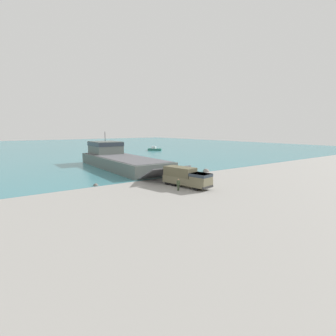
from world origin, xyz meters
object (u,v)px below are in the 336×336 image
landing_craft (118,158)px  moored_boat_a (155,149)px  military_truck (186,177)px  soldier_on_ramp (178,184)px

landing_craft → moored_boat_a: (31.13, 32.93, -1.39)m
moored_boat_a → military_truck: bearing=14.1°
soldier_on_ramp → military_truck: bearing=121.1°
military_truck → soldier_on_ramp: military_truck is taller
military_truck → moored_boat_a: bearing=140.5°
landing_craft → soldier_on_ramp: bearing=-95.9°
military_truck → landing_craft: bearing=167.5°
soldier_on_ramp → landing_craft: bearing=177.5°
soldier_on_ramp → moored_boat_a: bearing=154.5°
landing_craft → military_truck: 25.13m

